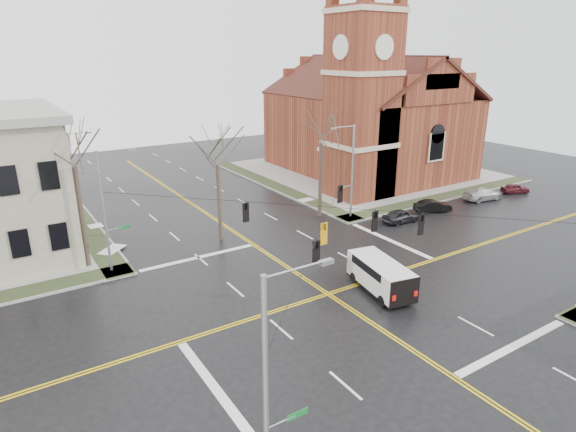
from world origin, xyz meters
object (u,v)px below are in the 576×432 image
signal_pole_ne (351,169)px  parked_car_c (483,194)px  streetlight_north_a (74,169)px  parked_car_d (515,188)px  parked_car_b (433,206)px  signal_pole_sw (270,387)px  streetlight_north_b (46,140)px  parked_car_a (401,216)px  signal_pole_nw (106,209)px  cargo_van (379,273)px  tree_nw_near (217,159)px  church (366,110)px  tree_nw_far (73,160)px  tree_ne (321,138)px

signal_pole_ne → parked_car_c: size_ratio=1.93×
streetlight_north_a → parked_car_d: (43.88, -20.08, -3.91)m
signal_pole_ne → parked_car_b: bearing=-20.9°
signal_pole_sw → parked_car_d: bearing=23.6°
streetlight_north_a → streetlight_north_b: same height
signal_pole_ne → parked_car_c: signal_pole_ne is taller
streetlight_north_a → parked_car_a: streetlight_north_a is taller
parked_car_a → signal_pole_sw: bearing=129.7°
signal_pole_nw → cargo_van: signal_pole_nw is taller
streetlight_north_b → tree_nw_near: 36.01m
church → signal_pole_sw: bearing=-134.8°
signal_pole_ne → tree_nw_near: bearing=172.6°
church → parked_car_b: (-5.06, -16.49, -7.80)m
parked_car_b → parked_car_c: parked_car_c is taller
parked_car_a → parked_car_b: parked_car_a is taller
signal_pole_nw → streetlight_north_b: bearing=89.0°
tree_nw_near → signal_pole_ne: bearing=-7.4°
parked_car_a → parked_car_b: bearing=-81.2°
parked_car_b → signal_pole_sw: bearing=141.7°
tree_nw_far → tree_ne: size_ratio=1.06×
cargo_van → streetlight_north_a: bearing=126.1°
streetlight_north_b → cargo_van: 51.38m
streetlight_north_a → tree_nw_far: tree_nw_far is taller
signal_pole_nw → signal_pole_sw: bearing=-90.0°
parked_car_d → tree_nw_far: 46.93m
signal_pole_ne → parked_car_a: (3.37, -3.70, -4.29)m
cargo_van → tree_ne: tree_ne is taller
signal_pole_sw → tree_ne: tree_ne is taller
church → cargo_van: 34.57m
parked_car_a → tree_ne: 10.70m
parked_car_b → signal_pole_ne: bearing=88.3°
tree_nw_far → parked_car_c: bearing=-7.2°
signal_pole_ne → signal_pole_sw: (-22.64, -23.00, 0.00)m
parked_car_d → church: bearing=47.3°
signal_pole_sw → parked_car_a: size_ratio=2.34×
streetlight_north_b → signal_pole_ne: bearing=-58.9°
parked_car_a → parked_car_d: parked_car_a is taller
signal_pole_ne → streetlight_north_a: size_ratio=1.12×
church → tree_nw_near: 28.96m
cargo_van → parked_car_b: 19.05m
signal_pole_nw → signal_pole_sw: same height
streetlight_north_a → parked_car_d: size_ratio=2.43×
signal_pole_sw → cargo_van: size_ratio=1.51×
signal_pole_nw → tree_nw_far: 4.11m
signal_pole_ne → tree_ne: (-2.30, 1.77, 2.94)m
streetlight_north_a → signal_pole_ne: bearing=-36.9°
signal_pole_ne → parked_car_d: signal_pole_ne is taller
signal_pole_ne → cargo_van: 15.59m
cargo_van → tree_nw_near: 16.46m
parked_car_c → tree_nw_near: bearing=89.2°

